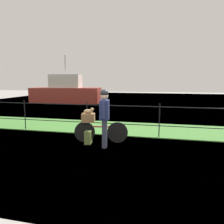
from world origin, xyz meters
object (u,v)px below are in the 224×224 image
wooden_crate (88,118)px  cyclist_person (105,113)px  bicycle_main (100,132)px  terrier_dog (89,111)px  moored_boat_near (66,92)px  backpack_on_paving (88,137)px

wooden_crate → cyclist_person: size_ratio=0.23×
wooden_crate → cyclist_person: cyclist_person is taller
bicycle_main → terrier_dog: size_ratio=5.12×
bicycle_main → moored_boat_near: 12.43m
terrier_dog → cyclist_person: cyclist_person is taller
backpack_on_paving → moored_boat_near: moored_boat_near is taller
wooden_crate → moored_boat_near: 12.29m
wooden_crate → moored_boat_near: (-5.85, 10.81, 0.11)m
wooden_crate → bicycle_main: bearing=10.6°
wooden_crate → moored_boat_near: size_ratio=0.06×
bicycle_main → cyclist_person: cyclist_person is taller
bicycle_main → terrier_dog: 0.74m
wooden_crate → backpack_on_paving: bearing=-75.0°
cyclist_person → moored_boat_near: moored_boat_near is taller
moored_boat_near → wooden_crate: bearing=-61.6°
terrier_dog → cyclist_person: bearing=-30.3°
moored_boat_near → backpack_on_paving: bearing=-61.8°
terrier_dog → moored_boat_near: moored_boat_near is taller
bicycle_main → wooden_crate: size_ratio=4.28×
wooden_crate → terrier_dog: terrier_dog is taller
bicycle_main → wooden_crate: (-0.37, -0.07, 0.44)m
bicycle_main → wooden_crate: wooden_crate is taller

